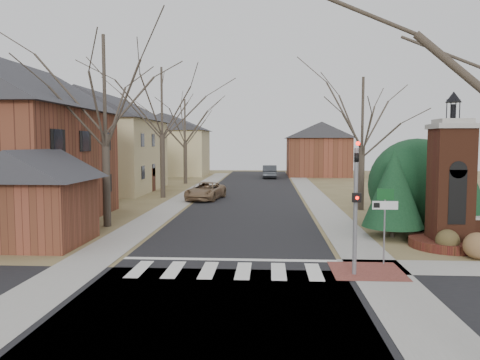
# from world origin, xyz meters

# --- Properties ---
(ground) EXTENTS (120.00, 120.00, 0.00)m
(ground) POSITION_xyz_m (0.00, 0.00, 0.00)
(ground) COLOR brown
(ground) RESTS_ON ground
(main_street) EXTENTS (8.00, 70.00, 0.01)m
(main_street) POSITION_xyz_m (0.00, 22.00, 0.01)
(main_street) COLOR black
(main_street) RESTS_ON ground
(cross_street) EXTENTS (120.00, 8.00, 0.01)m
(cross_street) POSITION_xyz_m (0.00, -3.00, 0.01)
(cross_street) COLOR black
(cross_street) RESTS_ON ground
(crosswalk_zone) EXTENTS (8.00, 2.20, 0.02)m
(crosswalk_zone) POSITION_xyz_m (0.00, 0.80, 0.01)
(crosswalk_zone) COLOR silver
(crosswalk_zone) RESTS_ON ground
(stop_bar) EXTENTS (8.00, 0.35, 0.02)m
(stop_bar) POSITION_xyz_m (0.00, 2.30, 0.01)
(stop_bar) COLOR silver
(stop_bar) RESTS_ON ground
(sidewalk_right_main) EXTENTS (2.00, 60.00, 0.02)m
(sidewalk_right_main) POSITION_xyz_m (5.20, 22.00, 0.01)
(sidewalk_right_main) COLOR gray
(sidewalk_right_main) RESTS_ON ground
(sidewalk_left) EXTENTS (2.00, 60.00, 0.02)m
(sidewalk_left) POSITION_xyz_m (-5.20, 22.00, 0.01)
(sidewalk_left) COLOR gray
(sidewalk_left) RESTS_ON ground
(curb_apron) EXTENTS (2.40, 2.40, 0.02)m
(curb_apron) POSITION_xyz_m (4.80, 1.00, 0.01)
(curb_apron) COLOR brown
(curb_apron) RESTS_ON ground
(traffic_signal_pole) EXTENTS (0.28, 0.41, 4.50)m
(traffic_signal_pole) POSITION_xyz_m (4.30, 0.57, 2.59)
(traffic_signal_pole) COLOR slate
(traffic_signal_pole) RESTS_ON ground
(sign_post) EXTENTS (0.90, 0.07, 2.75)m
(sign_post) POSITION_xyz_m (5.59, 1.99, 1.95)
(sign_post) COLOR slate
(sign_post) RESTS_ON ground
(brick_gate_monument) EXTENTS (3.20, 3.20, 6.47)m
(brick_gate_monument) POSITION_xyz_m (9.00, 4.99, 2.17)
(brick_gate_monument) COLOR #522818
(brick_gate_monument) RESTS_ON ground
(house_brick_left) EXTENTS (9.80, 11.80, 9.42)m
(house_brick_left) POSITION_xyz_m (-13.01, 9.99, 4.66)
(house_brick_left) COLOR brown
(house_brick_left) RESTS_ON ground
(house_stucco_left) EXTENTS (9.80, 12.80, 9.28)m
(house_stucco_left) POSITION_xyz_m (-13.50, 27.00, 4.59)
(house_stucco_left) COLOR tan
(house_stucco_left) RESTS_ON ground
(garage_left) EXTENTS (4.80, 4.80, 4.29)m
(garage_left) POSITION_xyz_m (-8.52, 4.49, 2.24)
(garage_left) COLOR brown
(garage_left) RESTS_ON ground
(house_distant_left) EXTENTS (10.80, 8.80, 8.53)m
(house_distant_left) POSITION_xyz_m (-12.01, 48.00, 4.25)
(house_distant_left) COLOR tan
(house_distant_left) RESTS_ON ground
(house_distant_right) EXTENTS (8.80, 8.80, 7.30)m
(house_distant_right) POSITION_xyz_m (7.99, 47.99, 3.65)
(house_distant_right) COLOR brown
(house_distant_right) RESTS_ON ground
(evergreen_near) EXTENTS (2.80, 2.80, 4.10)m
(evergreen_near) POSITION_xyz_m (7.20, 7.00, 2.30)
(evergreen_near) COLOR #473D33
(evergreen_near) RESTS_ON ground
(evergreen_mid) EXTENTS (3.40, 3.40, 4.70)m
(evergreen_mid) POSITION_xyz_m (10.50, 8.20, 2.60)
(evergreen_mid) COLOR #473D33
(evergreen_mid) RESTS_ON ground
(evergreen_mass) EXTENTS (4.80, 4.80, 4.80)m
(evergreen_mass) POSITION_xyz_m (9.00, 9.50, 2.40)
(evergreen_mass) COLOR #10321B
(evergreen_mass) RESTS_ON ground
(bare_tree_0) EXTENTS (8.05, 8.05, 11.15)m
(bare_tree_0) POSITION_xyz_m (-7.00, 9.00, 7.70)
(bare_tree_0) COLOR #473D33
(bare_tree_0) RESTS_ON ground
(bare_tree_1) EXTENTS (8.40, 8.40, 11.64)m
(bare_tree_1) POSITION_xyz_m (-7.00, 22.00, 8.03)
(bare_tree_1) COLOR #473D33
(bare_tree_1) RESTS_ON ground
(bare_tree_2) EXTENTS (7.35, 7.35, 10.19)m
(bare_tree_2) POSITION_xyz_m (-7.50, 35.00, 7.03)
(bare_tree_2) COLOR #473D33
(bare_tree_2) RESTS_ON ground
(bare_tree_3) EXTENTS (7.00, 7.00, 9.70)m
(bare_tree_3) POSITION_xyz_m (7.50, 16.00, 6.69)
(bare_tree_3) COLOR #473D33
(bare_tree_3) RESTS_ON ground
(pickup_truck) EXTENTS (3.00, 5.15, 1.35)m
(pickup_truck) POSITION_xyz_m (-3.40, 20.75, 0.67)
(pickup_truck) COLOR #846648
(pickup_truck) RESTS_ON ground
(distant_car) EXTENTS (1.71, 4.90, 1.61)m
(distant_car) POSITION_xyz_m (1.60, 43.46, 0.81)
(distant_car) COLOR #373A40
(distant_car) RESTS_ON ground
(dry_shrub_left) EXTENTS (0.93, 0.93, 0.93)m
(dry_shrub_left) POSITION_xyz_m (8.60, 4.05, 0.47)
(dry_shrub_left) COLOR #4D4123
(dry_shrub_left) RESTS_ON ground
(dry_shrub_right) EXTENTS (1.01, 1.01, 1.01)m
(dry_shrub_right) POSITION_xyz_m (9.30, 3.00, 0.51)
(dry_shrub_right) COLOR brown
(dry_shrub_right) RESTS_ON ground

